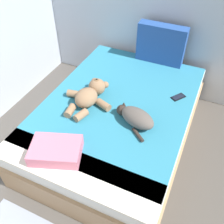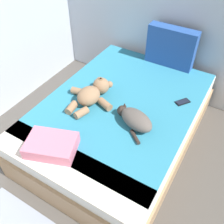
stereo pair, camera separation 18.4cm
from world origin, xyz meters
name	(u,v)px [view 2 (the right image)]	position (x,y,z in m)	size (l,w,h in m)	color
bed	(120,122)	(1.45, 3.40, 0.26)	(1.46, 2.05, 0.53)	#9E7A56
patterned_cushion	(171,47)	(1.60, 4.33, 0.75)	(0.56, 0.14, 0.46)	#264C99
cat	(135,119)	(1.71, 3.21, 0.60)	(0.42, 0.35, 0.15)	#59514C
teddy_bear	(92,93)	(1.18, 3.31, 0.60)	(0.50, 0.57, 0.19)	#937051
cell_phone	(183,102)	(1.99, 3.73, 0.53)	(0.14, 0.16, 0.01)	black
throw_pillow	(52,145)	(1.26, 2.60, 0.58)	(0.40, 0.28, 0.11)	#D1728C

